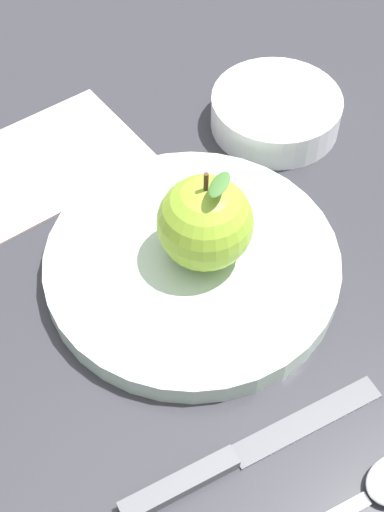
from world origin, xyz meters
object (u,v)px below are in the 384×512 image
object	(u,v)px
apple	(206,223)
linen_napkin	(47,160)
dinner_plate	(192,263)
side_bowl	(276,109)
knife	(231,459)
spoon	(376,492)

from	to	relation	value
apple	linen_napkin	size ratio (longest dim) A/B	0.53
dinner_plate	apple	distance (m)	0.05
side_bowl	linen_napkin	bearing A→B (deg)	-133.59
dinner_plate	knife	size ratio (longest dim) A/B	1.29
knife	spoon	size ratio (longest dim) A/B	1.16
dinner_plate	linen_napkin	bearing A→B (deg)	169.90
knife	linen_napkin	size ratio (longest dim) A/B	1.09
apple	spoon	size ratio (longest dim) A/B	0.57
apple	knife	distance (m)	0.17
knife	spoon	bearing A→B (deg)	19.36
side_bowl	spoon	xyz separation A→B (m)	(0.23, -0.28, -0.01)
side_bowl	linen_napkin	world-z (taller)	side_bowl
apple	linen_napkin	world-z (taller)	apple
apple	spoon	world-z (taller)	apple
apple	knife	bearing A→B (deg)	-51.15
side_bowl	spoon	size ratio (longest dim) A/B	0.78
side_bowl	knife	xyz separation A→B (m)	(0.14, -0.31, -0.02)
linen_napkin	dinner_plate	bearing A→B (deg)	-10.10
side_bowl	spoon	bearing A→B (deg)	-50.24
knife	linen_napkin	distance (m)	0.33
apple	linen_napkin	xyz separation A→B (m)	(-0.19, 0.02, -0.05)
linen_napkin	knife	bearing A→B (deg)	-27.51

